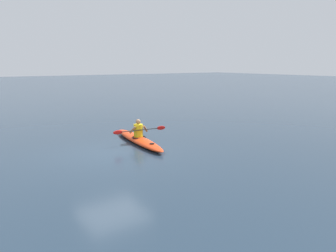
# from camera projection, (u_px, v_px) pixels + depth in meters

# --- Properties ---
(ground_plane) EXTENTS (160.00, 160.00, 0.00)m
(ground_plane) POSITION_uv_depth(u_px,v_px,m) (111.00, 153.00, 12.07)
(ground_plane) COLOR #1E2D3D
(kayak) EXTENTS (1.15, 4.57, 0.27)m
(kayak) POSITION_uv_depth(u_px,v_px,m) (138.00, 139.00, 13.66)
(kayak) COLOR red
(kayak) RESTS_ON ground
(kayaker) EXTENTS (2.34, 0.54, 0.74)m
(kayaker) POSITION_uv_depth(u_px,v_px,m) (138.00, 130.00, 13.55)
(kayaker) COLOR yellow
(kayaker) RESTS_ON kayak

